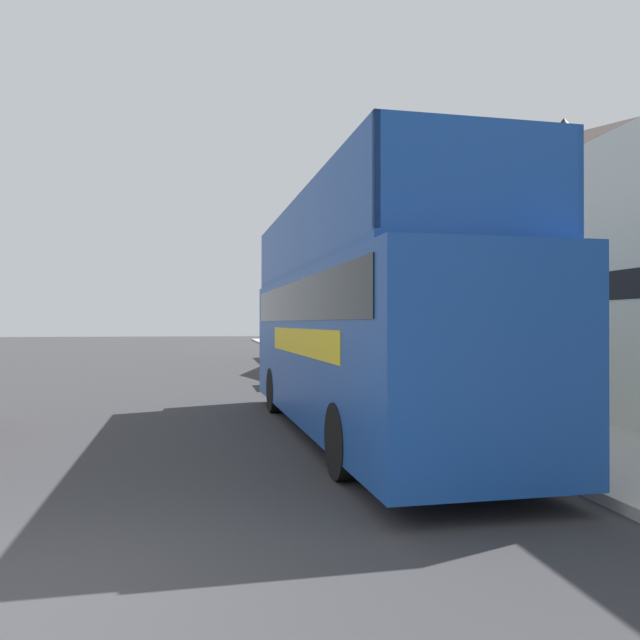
% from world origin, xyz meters
% --- Properties ---
extents(ground_plane, '(144.00, 144.00, 0.00)m').
position_xyz_m(ground_plane, '(0.00, 21.00, 0.00)').
color(ground_plane, '#333335').
extents(sidewalk, '(3.06, 108.00, 0.14)m').
position_xyz_m(sidewalk, '(7.37, 18.00, 0.07)').
color(sidewalk, '#ADAAA3').
rests_on(sidewalk, ground_plane).
extents(brick_terrace_rear, '(6.00, 24.79, 9.30)m').
position_xyz_m(brick_terrace_rear, '(11.90, 22.15, 4.65)').
color(brick_terrace_rear, brown).
rests_on(brick_terrace_rear, ground_plane).
extents(tour_bus, '(2.97, 10.76, 4.34)m').
position_xyz_m(tour_bus, '(4.11, 6.59, 1.93)').
color(tour_bus, '#19479E').
rests_on(tour_bus, ground_plane).
extents(parked_car_ahead_of_bus, '(1.88, 4.40, 1.53)m').
position_xyz_m(parked_car_ahead_of_bus, '(4.70, 15.60, 0.71)').
color(parked_car_ahead_of_bus, black).
rests_on(parked_car_ahead_of_bus, ground_plane).
extents(lamp_post_nearest, '(0.35, 0.35, 4.88)m').
position_xyz_m(lamp_post_nearest, '(6.39, 3.36, 3.49)').
color(lamp_post_nearest, black).
rests_on(lamp_post_nearest, sidewalk).
extents(lamp_post_second, '(0.35, 0.35, 5.13)m').
position_xyz_m(lamp_post_second, '(6.27, 12.32, 3.64)').
color(lamp_post_second, black).
rests_on(lamp_post_second, sidewalk).
extents(lamp_post_third, '(0.35, 0.35, 4.31)m').
position_xyz_m(lamp_post_third, '(6.22, 21.29, 3.14)').
color(lamp_post_third, black).
rests_on(lamp_post_third, sidewalk).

